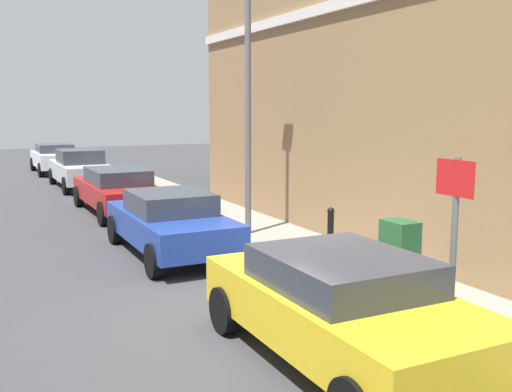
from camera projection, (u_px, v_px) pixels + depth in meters
The scene contains 12 objects.
ground at pixel (271, 308), 8.91m from camera, with size 80.00×80.00×0.00m, color #38383A.
sidewalk at pixel (232, 223), 15.11m from camera, with size 2.32×30.00×0.15m, color gray.
corner_building at pixel (416, 49), 14.74m from camera, with size 6.43×12.33×9.02m.
car_yellow at pixel (342, 305), 6.89m from camera, with size 1.96×4.07×1.33m.
car_blue at pixel (170, 222), 12.07m from camera, with size 1.83×4.16×1.32m.
car_red at pixel (117, 189), 16.87m from camera, with size 1.86×4.48×1.31m.
car_silver at pixel (80, 168), 22.30m from camera, with size 1.88×4.40×1.48m.
car_white at pixel (55, 158), 27.50m from camera, with size 1.88×4.19×1.37m.
utility_cabinet at pixel (399, 260), 9.10m from camera, with size 0.46×0.61×1.15m.
bollard_near_cabinet at pixel (330, 233), 10.97m from camera, with size 0.14×0.14×1.04m.
street_sign at pixel (454, 222), 7.01m from camera, with size 0.08×0.60×2.30m.
lamppost at pixel (248, 96), 13.08m from camera, with size 0.20×0.44×5.72m.
Camera 1 is at (-4.03, -7.55, 3.02)m, focal length 40.85 mm.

